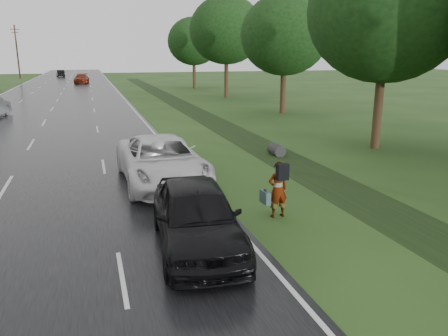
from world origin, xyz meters
TOP-DOWN VIEW (x-y plane):
  - road at (0.00, 45.00)m, footprint 14.00×180.00m
  - edge_stripe_east at (6.75, 45.00)m, footprint 0.12×180.00m
  - center_line at (0.00, 45.00)m, footprint 0.12×180.00m
  - drainage_ditch at (11.50, 18.71)m, footprint 2.20×120.00m
  - utility_pole_distant at (-9.20, 85.00)m, footprint 1.60×0.26m
  - tree_east_b at (17.00, 10.00)m, footprint 7.60×7.60m
  - tree_east_c at (18.20, 24.00)m, footprint 7.00×7.00m
  - tree_east_d at (17.80, 38.00)m, footprint 8.00×8.00m
  - tree_east_f at (17.50, 52.00)m, footprint 7.20×7.20m
  - pedestrian at (8.18, 2.45)m, footprint 0.78×0.67m
  - white_pickup at (5.50, 6.81)m, footprint 2.95×6.18m
  - dark_sedan at (5.40, 1.02)m, footprint 2.35×5.01m
  - far_car_red at (2.28, 67.74)m, footprint 2.60×5.40m
  - far_car_dark at (-2.15, 91.44)m, footprint 2.04×4.43m

SIDE VIEW (x-z plane):
  - road at x=0.00m, z-range 0.00..0.04m
  - drainage_ditch at x=11.50m, z-range -0.24..0.32m
  - edge_stripe_east at x=6.75m, z-range 0.04..0.05m
  - center_line at x=0.00m, z-range 0.04..0.05m
  - far_car_dark at x=-2.15m, z-range 0.04..1.45m
  - far_car_red at x=2.28m, z-range 0.04..1.56m
  - dark_sedan at x=5.40m, z-range 0.04..1.70m
  - pedestrian at x=8.18m, z-range 0.03..1.71m
  - white_pickup at x=5.50m, z-range 0.04..1.74m
  - utility_pole_distant at x=-9.20m, z-range 0.20..10.20m
  - tree_east_c at x=18.20m, z-range 1.49..10.78m
  - tree_east_f at x=17.50m, z-range 1.56..11.18m
  - tree_east_b at x=17.00m, z-range 1.63..11.74m
  - tree_east_d at x=17.80m, z-range 1.77..12.53m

